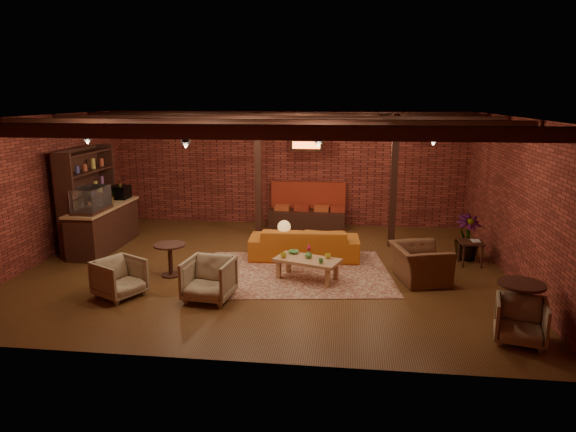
# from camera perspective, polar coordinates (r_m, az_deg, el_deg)

# --- Properties ---
(floor) EXTENTS (10.00, 10.00, 0.00)m
(floor) POSITION_cam_1_polar(r_m,az_deg,el_deg) (11.10, -2.51, -5.75)
(floor) COLOR #391F0E
(floor) RESTS_ON ground
(ceiling) EXTENTS (10.00, 8.00, 0.02)m
(ceiling) POSITION_cam_1_polar(r_m,az_deg,el_deg) (10.51, -2.68, 10.98)
(ceiling) COLOR black
(ceiling) RESTS_ON wall_back
(wall_back) EXTENTS (10.00, 0.02, 3.20)m
(wall_back) POSITION_cam_1_polar(r_m,az_deg,el_deg) (14.60, -0.02, 5.31)
(wall_back) COLOR maroon
(wall_back) RESTS_ON ground
(wall_front) EXTENTS (10.00, 0.02, 3.20)m
(wall_front) POSITION_cam_1_polar(r_m,az_deg,el_deg) (6.89, -8.04, -3.84)
(wall_front) COLOR maroon
(wall_front) RESTS_ON ground
(wall_left) EXTENTS (0.02, 8.00, 3.20)m
(wall_left) POSITION_cam_1_polar(r_m,az_deg,el_deg) (12.51, -25.83, 2.66)
(wall_left) COLOR maroon
(wall_left) RESTS_ON ground
(wall_right) EXTENTS (0.02, 8.00, 3.20)m
(wall_right) POSITION_cam_1_polar(r_m,az_deg,el_deg) (11.04, 23.95, 1.60)
(wall_right) COLOR maroon
(wall_right) RESTS_ON ground
(ceiling_beams) EXTENTS (9.80, 6.40, 0.22)m
(ceiling_beams) POSITION_cam_1_polar(r_m,az_deg,el_deg) (10.51, -2.68, 10.33)
(ceiling_beams) COLOR black
(ceiling_beams) RESTS_ON ceiling
(ceiling_pipe) EXTENTS (9.60, 0.12, 0.12)m
(ceiling_pipe) POSITION_cam_1_polar(r_m,az_deg,el_deg) (12.11, -1.40, 9.62)
(ceiling_pipe) COLOR black
(ceiling_pipe) RESTS_ON ceiling
(post_left) EXTENTS (0.16, 0.16, 3.20)m
(post_left) POSITION_cam_1_polar(r_m,az_deg,el_deg) (13.32, -3.32, 4.52)
(post_left) COLOR black
(post_left) RESTS_ON ground
(post_right) EXTENTS (0.16, 0.16, 3.20)m
(post_right) POSITION_cam_1_polar(r_m,az_deg,el_deg) (12.56, 11.67, 3.75)
(post_right) COLOR black
(post_right) RESTS_ON ground
(service_counter) EXTENTS (0.80, 2.50, 1.60)m
(service_counter) POSITION_cam_1_polar(r_m,az_deg,el_deg) (13.07, -19.83, 0.02)
(service_counter) COLOR black
(service_counter) RESTS_ON ground
(plant_counter) EXTENTS (0.35, 0.39, 0.30)m
(plant_counter) POSITION_cam_1_polar(r_m,az_deg,el_deg) (13.12, -19.20, 1.99)
(plant_counter) COLOR #337F33
(plant_counter) RESTS_ON service_counter
(shelving_hutch) EXTENTS (0.52, 2.00, 2.40)m
(shelving_hutch) POSITION_cam_1_polar(r_m,az_deg,el_deg) (13.26, -21.32, 1.84)
(shelving_hutch) COLOR black
(shelving_hutch) RESTS_ON ground
(banquette) EXTENTS (2.10, 0.70, 1.00)m
(banquette) POSITION_cam_1_polar(r_m,az_deg,el_deg) (14.29, 2.15, 0.65)
(banquette) COLOR maroon
(banquette) RESTS_ON ground
(service_sign) EXTENTS (0.86, 0.06, 0.30)m
(service_sign) POSITION_cam_1_polar(r_m,az_deg,el_deg) (13.56, 2.06, 7.88)
(service_sign) COLOR #FD5719
(service_sign) RESTS_ON ceiling
(ceiling_spotlights) EXTENTS (6.40, 4.40, 0.28)m
(ceiling_spotlights) POSITION_cam_1_polar(r_m,az_deg,el_deg) (10.53, -2.66, 9.14)
(ceiling_spotlights) COLOR black
(ceiling_spotlights) RESTS_ON ceiling
(rug) EXTENTS (4.14, 3.38, 0.01)m
(rug) POSITION_cam_1_polar(r_m,az_deg,el_deg) (10.77, 1.08, -6.31)
(rug) COLOR maroon
(rug) RESTS_ON floor
(sofa) EXTENTS (2.51, 1.09, 0.72)m
(sofa) POSITION_cam_1_polar(r_m,az_deg,el_deg) (11.63, 1.82, -3.01)
(sofa) COLOR #B05918
(sofa) RESTS_ON floor
(coffee_table) EXTENTS (1.41, 1.02, 0.69)m
(coffee_table) POSITION_cam_1_polar(r_m,az_deg,el_deg) (10.30, 2.12, -5.00)
(coffee_table) COLOR #A86E4E
(coffee_table) RESTS_ON floor
(side_table_lamp) EXTENTS (0.47, 0.47, 0.91)m
(side_table_lamp) POSITION_cam_1_polar(r_m,az_deg,el_deg) (11.42, -0.44, -1.56)
(side_table_lamp) COLOR black
(side_table_lamp) RESTS_ON floor
(round_table_left) EXTENTS (0.65, 0.65, 0.67)m
(round_table_left) POSITION_cam_1_polar(r_m,az_deg,el_deg) (10.74, -12.97, -4.19)
(round_table_left) COLOR black
(round_table_left) RESTS_ON floor
(armchair_a) EXTENTS (0.99, 1.01, 0.78)m
(armchair_a) POSITION_cam_1_polar(r_m,az_deg,el_deg) (9.94, -18.24, -6.36)
(armchair_a) COLOR #B6AE8D
(armchair_a) RESTS_ON floor
(armchair_b) EXTENTS (0.91, 0.86, 0.84)m
(armchair_b) POSITION_cam_1_polar(r_m,az_deg,el_deg) (9.40, -8.79, -6.74)
(armchair_b) COLOR #B6AE8D
(armchair_b) RESTS_ON floor
(armchair_right) EXTENTS (0.98, 1.27, 0.98)m
(armchair_right) POSITION_cam_1_polar(r_m,az_deg,el_deg) (10.48, 14.46, -4.51)
(armchair_right) COLOR brown
(armchair_right) RESTS_ON floor
(side_table_book) EXTENTS (0.51, 0.51, 0.56)m
(side_table_book) POSITION_cam_1_polar(r_m,az_deg,el_deg) (11.81, 19.68, -2.84)
(side_table_book) COLOR black
(side_table_book) RESTS_ON floor
(round_table_right) EXTENTS (0.70, 0.70, 0.82)m
(round_table_right) POSITION_cam_1_polar(r_m,az_deg,el_deg) (8.75, 24.39, -8.47)
(round_table_right) COLOR black
(round_table_right) RESTS_ON floor
(armchair_far) EXTENTS (0.86, 0.82, 0.73)m
(armchair_far) POSITION_cam_1_polar(r_m,az_deg,el_deg) (8.53, 24.46, -10.34)
(armchair_far) COLOR #B6AE8D
(armchair_far) RESTS_ON floor
(plant_tall) EXTENTS (2.21, 2.21, 3.07)m
(plant_tall) POSITION_cam_1_polar(r_m,az_deg,el_deg) (11.98, 19.63, 2.48)
(plant_tall) COLOR #4C7F4C
(plant_tall) RESTS_ON floor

